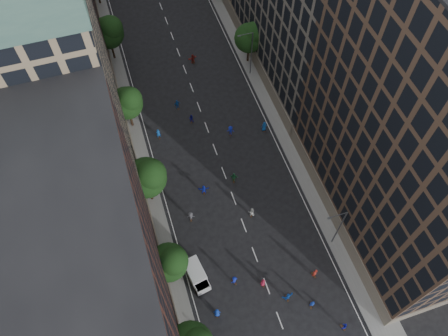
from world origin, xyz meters
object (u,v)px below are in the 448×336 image
at_px(cargo_van, 197,275).
at_px(skater_2, 344,326).
at_px(streetlamp_far, 250,51).
at_px(skater_0, 217,313).
at_px(skater_1, 312,304).
at_px(streetlamp_near, 338,226).

bearing_deg(cargo_van, skater_2, -46.32).
bearing_deg(cargo_van, streetlamp_far, 50.58).
distance_m(skater_0, skater_1, 11.88).
relative_size(cargo_van, skater_0, 2.50).
distance_m(cargo_van, skater_0, 5.36).
relative_size(streetlamp_far, cargo_van, 1.93).
bearing_deg(cargo_van, skater_0, -87.79).
bearing_deg(skater_2, streetlamp_near, -123.98).
xyz_separation_m(streetlamp_far, cargo_van, (-18.61, -32.21, -3.93)).
height_order(streetlamp_near, streetlamp_far, same).
distance_m(cargo_van, skater_2, 19.10).
relative_size(cargo_van, skater_2, 3.10).
relative_size(streetlamp_near, skater_0, 4.85).
relative_size(streetlamp_near, skater_2, 5.99).
xyz_separation_m(streetlamp_near, skater_1, (-5.94, -7.03, -4.36)).
relative_size(streetlamp_near, cargo_van, 1.93).
xyz_separation_m(streetlamp_far, skater_1, (-5.94, -40.03, -4.36)).
bearing_deg(skater_2, streetlamp_far, -110.96).
distance_m(streetlamp_far, cargo_van, 37.41).
bearing_deg(skater_1, skater_0, 11.71).
bearing_deg(streetlamp_far, skater_1, -98.44).
height_order(cargo_van, skater_2, cargo_van).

